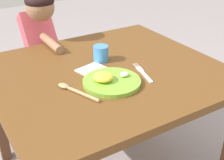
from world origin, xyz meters
The scene contains 7 objects.
dining_table centered at (0.00, 0.00, 0.59)m, with size 1.08×0.97×0.67m.
plate centered at (-0.06, -0.13, 0.68)m, with size 0.26×0.26×0.06m.
fork centered at (0.12, -0.13, 0.67)m, with size 0.07×0.21×0.01m.
spoon centered at (-0.23, -0.11, 0.68)m, with size 0.11×0.22×0.02m.
drinking_cup centered at (0.02, 0.10, 0.71)m, with size 0.08×0.08×0.08m, color #418BE4.
person centered at (-0.12, 0.63, 0.52)m, with size 0.20×0.48×0.95m.
napkin centered at (-0.06, 0.02, 0.67)m, with size 0.13×0.14×0.00m, color white.
Camera 1 is at (-0.66, -1.13, 1.32)m, focal length 48.37 mm.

